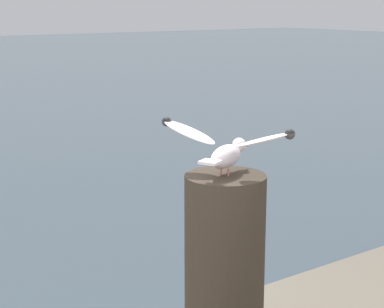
# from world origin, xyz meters

# --- Properties ---
(mooring_post) EXTENTS (0.36, 0.36, 0.83)m
(mooring_post) POSITION_xyz_m (1.05, -0.40, 1.87)
(mooring_post) COLOR #382D23
(mooring_post) RESTS_ON harbor_quay
(seagull) EXTENTS (0.38, 0.61, 0.24)m
(seagull) POSITION_xyz_m (1.05, -0.39, 2.40)
(seagull) COLOR #C66A60
(seagull) RESTS_ON mooring_post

